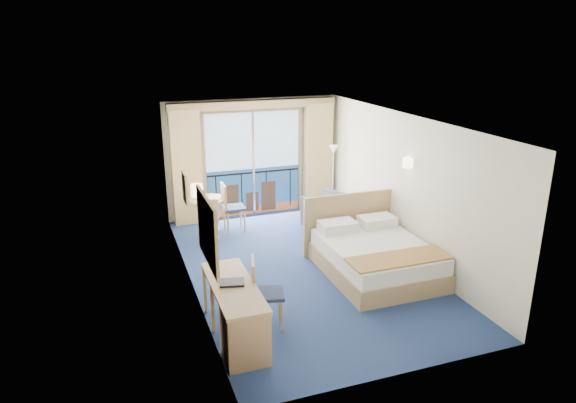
# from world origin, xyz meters

# --- Properties ---
(floor) EXTENTS (6.50, 6.50, 0.00)m
(floor) POSITION_xyz_m (0.00, 0.00, 0.00)
(floor) COLOR navy
(floor) RESTS_ON ground
(room_walls) EXTENTS (4.04, 6.54, 2.72)m
(room_walls) POSITION_xyz_m (0.00, 0.00, 1.78)
(room_walls) COLOR beige
(room_walls) RESTS_ON ground
(balcony_door) EXTENTS (2.36, 0.03, 2.52)m
(balcony_door) POSITION_xyz_m (-0.01, 3.22, 1.14)
(balcony_door) COLOR navy
(balcony_door) RESTS_ON room_walls
(curtain_left) EXTENTS (0.65, 0.22, 2.55)m
(curtain_left) POSITION_xyz_m (-1.55, 3.07, 1.28)
(curtain_left) COLOR #D8BC77
(curtain_left) RESTS_ON room_walls
(curtain_right) EXTENTS (0.65, 0.22, 2.55)m
(curtain_right) POSITION_xyz_m (1.55, 3.07, 1.28)
(curtain_right) COLOR #D8BC77
(curtain_right) RESTS_ON room_walls
(pelmet) EXTENTS (3.80, 0.25, 0.18)m
(pelmet) POSITION_xyz_m (0.00, 3.10, 2.58)
(pelmet) COLOR tan
(pelmet) RESTS_ON room_walls
(mirror) EXTENTS (0.05, 1.25, 0.95)m
(mirror) POSITION_xyz_m (-1.97, -1.50, 1.55)
(mirror) COLOR tan
(mirror) RESTS_ON room_walls
(wall_print) EXTENTS (0.04, 0.42, 0.52)m
(wall_print) POSITION_xyz_m (-1.97, 0.45, 1.60)
(wall_print) COLOR tan
(wall_print) RESTS_ON room_walls
(sconce_left) EXTENTS (0.18, 0.18, 0.18)m
(sconce_left) POSITION_xyz_m (-1.94, -0.60, 1.85)
(sconce_left) COLOR beige
(sconce_left) RESTS_ON room_walls
(sconce_right) EXTENTS (0.18, 0.18, 0.18)m
(sconce_right) POSITION_xyz_m (1.94, -0.15, 1.85)
(sconce_right) COLOR beige
(sconce_right) RESTS_ON room_walls
(bed) EXTENTS (1.87, 2.23, 1.18)m
(bed) POSITION_xyz_m (1.12, -0.56, 0.33)
(bed) COLOR tan
(bed) RESTS_ON ground
(nightstand) EXTENTS (0.46, 0.44, 0.60)m
(nightstand) POSITION_xyz_m (1.75, 0.78, 0.30)
(nightstand) COLOR tan
(nightstand) RESTS_ON ground
(phone) EXTENTS (0.20, 0.17, 0.08)m
(phone) POSITION_xyz_m (1.80, 0.78, 0.64)
(phone) COLOR white
(phone) RESTS_ON nightstand
(armchair) EXTENTS (1.17, 1.18, 0.78)m
(armchair) POSITION_xyz_m (1.22, 1.74, 0.39)
(armchair) COLOR #434851
(armchair) RESTS_ON ground
(floor_lamp) EXTENTS (0.23, 0.23, 1.63)m
(floor_lamp) POSITION_xyz_m (1.74, 2.62, 1.24)
(floor_lamp) COLOR silver
(floor_lamp) RESTS_ON ground
(desk) EXTENTS (0.59, 1.70, 0.80)m
(desk) POSITION_xyz_m (-1.70, -2.19, 0.44)
(desk) COLOR tan
(desk) RESTS_ON ground
(desk_chair) EXTENTS (0.55, 0.54, 1.04)m
(desk_chair) POSITION_xyz_m (-1.25, -1.57, 0.58)
(desk_chair) COLOR #212A4D
(desk_chair) RESTS_ON ground
(folder) EXTENTS (0.38, 0.31, 0.03)m
(folder) POSITION_xyz_m (-1.70, -1.68, 0.81)
(folder) COLOR black
(folder) RESTS_ON desk
(desk_lamp) EXTENTS (0.12, 0.12, 0.44)m
(desk_lamp) POSITION_xyz_m (-1.80, -1.08, 1.13)
(desk_lamp) COLOR silver
(desk_lamp) RESTS_ON desk
(round_table) EXTENTS (0.79, 0.79, 0.71)m
(round_table) POSITION_xyz_m (-1.23, 2.48, 0.54)
(round_table) COLOR tan
(round_table) RESTS_ON ground
(table_chair_a) EXTENTS (0.47, 0.46, 1.04)m
(table_chair_a) POSITION_xyz_m (-0.79, 2.33, 0.59)
(table_chair_a) COLOR #212A4D
(table_chair_a) RESTS_ON ground
(table_chair_b) EXTENTS (0.48, 0.49, 0.88)m
(table_chair_b) POSITION_xyz_m (-1.34, 1.84, 0.49)
(table_chair_b) COLOR #212A4D
(table_chair_b) RESTS_ON ground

